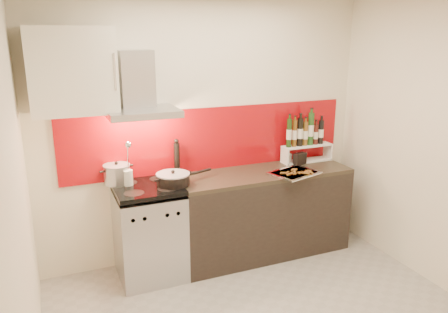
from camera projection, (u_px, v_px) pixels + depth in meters
name	position (u px, v px, depth m)	size (l,w,h in m)	color
back_wall	(207.00, 131.00, 4.41)	(3.40, 0.02, 2.60)	silver
left_wall	(17.00, 203.00, 2.53)	(0.02, 2.80, 2.60)	silver
right_wall	(446.00, 147.00, 3.80)	(0.02, 2.80, 2.60)	silver
backsplash	(212.00, 139.00, 4.44)	(3.00, 0.02, 0.64)	#980811
range_stove	(150.00, 233.00, 4.11)	(0.60, 0.60, 0.91)	#B7B7BA
counter	(263.00, 212.00, 4.56)	(1.80, 0.60, 0.90)	black
range_hood	(139.00, 93.00, 3.88)	(0.62, 0.50, 0.61)	#B7B7BA
upper_cabinet	(72.00, 71.00, 3.61)	(0.70, 0.35, 0.72)	silver
stock_pot	(117.00, 174.00, 4.03)	(0.25, 0.25, 0.21)	#B7B7BA
saute_pan	(174.00, 179.00, 4.01)	(0.58, 0.31, 0.14)	black
utensil_jar	(128.00, 173.00, 3.96)	(0.09, 0.14, 0.44)	silver
pepper_mill	(177.00, 158.00, 4.26)	(0.06, 0.06, 0.37)	black
step_shelf	(306.00, 140.00, 4.71)	(0.57, 0.16, 0.54)	white
caddy_box	(300.00, 159.00, 4.66)	(0.15, 0.06, 0.13)	black
baking_tray	(295.00, 173.00, 4.34)	(0.53, 0.46, 0.03)	silver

